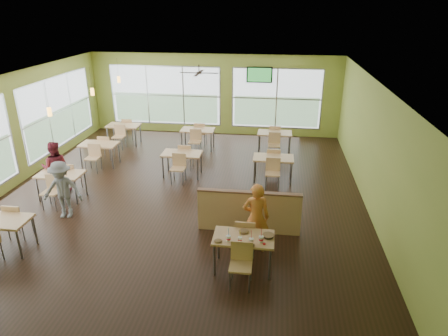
{
  "coord_description": "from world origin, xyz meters",
  "views": [
    {
      "loc": [
        2.51,
        -9.72,
        5.0
      ],
      "look_at": [
        1.28,
        -0.56,
        1.18
      ],
      "focal_mm": 32.0,
      "sensor_mm": 36.0,
      "label": 1
    }
  ],
  "objects_px": {
    "half_wall_divider": "(249,212)",
    "main_table": "(243,242)",
    "man_plaid": "(256,218)",
    "food_basket": "(268,236)"
  },
  "relations": [
    {
      "from": "half_wall_divider",
      "to": "main_table",
      "type": "bearing_deg",
      "value": -90.0
    },
    {
      "from": "man_plaid",
      "to": "half_wall_divider",
      "type": "bearing_deg",
      "value": -81.72
    },
    {
      "from": "main_table",
      "to": "food_basket",
      "type": "distance_m",
      "value": 0.51
    },
    {
      "from": "main_table",
      "to": "man_plaid",
      "type": "relative_size",
      "value": 0.96
    },
    {
      "from": "food_basket",
      "to": "main_table",
      "type": "bearing_deg",
      "value": -173.37
    },
    {
      "from": "half_wall_divider",
      "to": "food_basket",
      "type": "height_order",
      "value": "half_wall_divider"
    },
    {
      "from": "main_table",
      "to": "half_wall_divider",
      "type": "height_order",
      "value": "half_wall_divider"
    },
    {
      "from": "half_wall_divider",
      "to": "man_plaid",
      "type": "relative_size",
      "value": 1.52
    },
    {
      "from": "man_plaid",
      "to": "main_table",
      "type": "bearing_deg",
      "value": 67.33
    },
    {
      "from": "main_table",
      "to": "man_plaid",
      "type": "bearing_deg",
      "value": 74.25
    }
  ]
}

